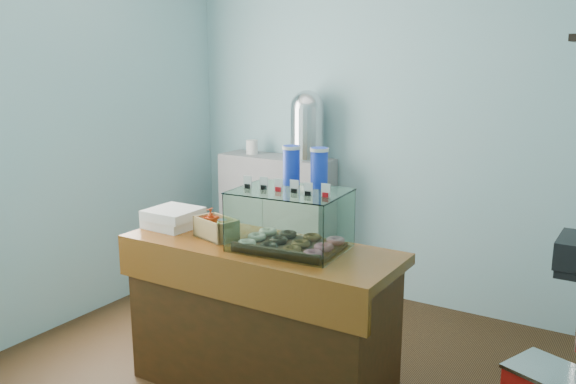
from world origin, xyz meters
The scene contains 8 objects.
ground centered at (0.00, 0.00, 0.00)m, with size 3.50×3.50×0.00m, color black.
room_shell centered at (0.03, 0.01, 1.71)m, with size 3.54×3.04×2.82m.
counter centered at (0.00, -0.25, 0.46)m, with size 1.60×0.60×0.90m.
back_shelf centered at (-0.90, 1.32, 0.55)m, with size 1.00×0.32×1.10m, color gray.
display_case centered at (0.19, -0.19, 1.08)m, with size 0.63×0.48×0.54m.
condiment_crate centered at (-0.28, -0.29, 0.96)m, with size 0.28×0.21×0.17m.
pastry_boxes centered at (-0.65, -0.24, 0.96)m, with size 0.31×0.31×0.12m.
coffee_urn centered at (-0.61, 1.33, 1.39)m, with size 0.30×0.30×0.56m.
Camera 1 is at (1.85, -2.93, 1.93)m, focal length 38.00 mm.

